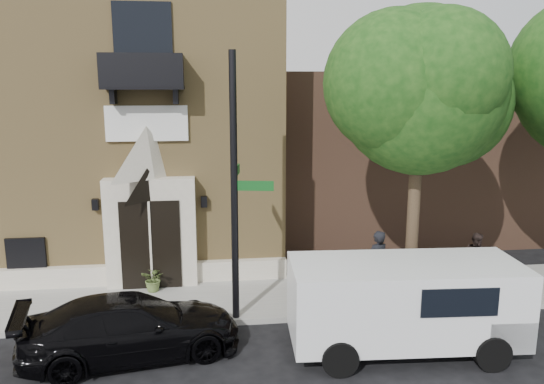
# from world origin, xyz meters

# --- Properties ---
(ground) EXTENTS (120.00, 120.00, 0.00)m
(ground) POSITION_xyz_m (0.00, 0.00, 0.00)
(ground) COLOR black
(ground) RESTS_ON ground
(sidewalk) EXTENTS (42.00, 3.00, 0.15)m
(sidewalk) POSITION_xyz_m (1.00, 1.50, 0.07)
(sidewalk) COLOR gray
(sidewalk) RESTS_ON ground
(church) EXTENTS (12.20, 11.01, 9.30)m
(church) POSITION_xyz_m (-2.99, 7.95, 4.63)
(church) COLOR #A7884F
(church) RESTS_ON ground
(neighbour_building) EXTENTS (18.00, 8.00, 6.40)m
(neighbour_building) POSITION_xyz_m (12.00, 9.00, 3.20)
(neighbour_building) COLOR brown
(neighbour_building) RESTS_ON ground
(street_tree_left) EXTENTS (4.97, 4.38, 7.77)m
(street_tree_left) POSITION_xyz_m (6.03, 0.35, 5.87)
(street_tree_left) COLOR #38281C
(street_tree_left) RESTS_ON sidewalk
(black_sedan) EXTENTS (5.08, 2.83, 1.39)m
(black_sedan) POSITION_xyz_m (-1.09, -1.23, 0.70)
(black_sedan) COLOR black
(black_sedan) RESTS_ON ground
(cargo_van) EXTENTS (5.27, 2.42, 2.10)m
(cargo_van) POSITION_xyz_m (5.21, -1.73, 1.17)
(cargo_van) COLOR white
(cargo_van) RESTS_ON ground
(street_sign) EXTENTS (1.04, 1.15, 6.63)m
(street_sign) POSITION_xyz_m (1.34, 0.22, 3.48)
(street_sign) COLOR black
(street_sign) RESTS_ON sidewalk
(fire_hydrant) EXTENTS (0.40, 0.32, 0.70)m
(fire_hydrant) POSITION_xyz_m (5.38, 0.54, 0.49)
(fire_hydrant) COLOR #AF0505
(fire_hydrant) RESTS_ON sidewalk
(dumpster) EXTENTS (1.71, 1.08, 1.07)m
(dumpster) POSITION_xyz_m (6.73, 0.77, 0.69)
(dumpster) COLOR #0F3715
(dumpster) RESTS_ON sidewalk
(planter) EXTENTS (0.80, 0.74, 0.74)m
(planter) POSITION_xyz_m (-0.93, 2.21, 0.52)
(planter) COLOR #5B7037
(planter) RESTS_ON sidewalk
(pedestrian_near) EXTENTS (0.81, 0.67, 1.90)m
(pedestrian_near) POSITION_xyz_m (5.29, 1.08, 1.10)
(pedestrian_near) COLOR black
(pedestrian_near) RESTS_ON sidewalk
(pedestrian_far) EXTENTS (0.66, 0.80, 1.52)m
(pedestrian_far) POSITION_xyz_m (8.60, 1.81, 0.91)
(pedestrian_far) COLOR #2D211E
(pedestrian_far) RESTS_ON sidewalk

